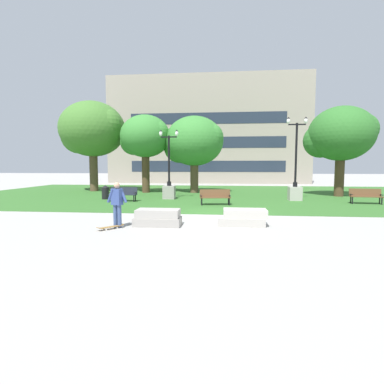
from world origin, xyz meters
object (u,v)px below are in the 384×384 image
object	(u,v)px
person_skateboarder	(117,202)
park_bench_far_left	(123,193)
lamp_post_center	(295,184)
concrete_block_left	(243,218)
lamp_post_right	(169,185)
skateboard	(110,227)
park_bench_near_left	(215,196)
park_bench_near_right	(366,195)
trash_bin	(105,192)
concrete_block_center	(158,218)

from	to	relation	value
person_skateboarder	park_bench_far_left	bearing A→B (deg)	107.13
park_bench_far_left	lamp_post_center	distance (m)	11.29
person_skateboarder	lamp_post_center	size ratio (longest dim) A/B	0.31
park_bench_far_left	lamp_post_center	bearing A→B (deg)	8.09
concrete_block_left	lamp_post_right	xyz separation A→B (m)	(-4.45, 8.73, 0.68)
skateboard	park_bench_near_left	bearing A→B (deg)	62.45
park_bench_far_left	lamp_post_right	world-z (taller)	lamp_post_right
lamp_post_right	park_bench_far_left	bearing A→B (deg)	-147.96
person_skateboarder	park_bench_near_right	distance (m)	14.95
trash_bin	skateboard	bearing A→B (deg)	-67.24
concrete_block_left	park_bench_far_left	distance (m)	10.04
person_skateboarder	park_bench_far_left	xyz separation A→B (m)	(-2.44, 7.91, -0.43)
skateboard	lamp_post_center	size ratio (longest dim) A/B	0.16
concrete_block_center	concrete_block_left	bearing A→B (deg)	6.45
concrete_block_left	park_bench_far_left	bearing A→B (deg)	135.49
park_bench_near_right	lamp_post_center	bearing A→B (deg)	160.09
person_skateboarder	lamp_post_center	bearing A→B (deg)	47.41
lamp_post_center	skateboard	bearing A→B (deg)	-132.13
person_skateboarder	lamp_post_center	world-z (taller)	lamp_post_center
park_bench_near_right	lamp_post_center	xyz separation A→B (m)	(-3.83, 1.39, 0.58)
concrete_block_center	lamp_post_center	world-z (taller)	lamp_post_center
skateboard	park_bench_near_right	distance (m)	15.26
person_skateboarder	concrete_block_center	bearing A→B (deg)	19.03
skateboard	trash_bin	distance (m)	10.05
skateboard	park_bench_near_right	bearing A→B (deg)	33.57
lamp_post_right	skateboard	bearing A→B (deg)	-92.48
concrete_block_center	concrete_block_left	xyz separation A→B (m)	(3.28, 0.37, 0.00)
trash_bin	person_skateboarder	bearing A→B (deg)	-65.65
park_bench_near_right	trash_bin	xyz separation A→B (m)	(-16.59, 0.82, -0.04)
lamp_post_center	park_bench_near_right	bearing A→B (deg)	-19.91
lamp_post_right	trash_bin	distance (m)	4.39
park_bench_near_right	park_bench_far_left	world-z (taller)	same
concrete_block_center	person_skateboarder	distance (m)	1.66
person_skateboarder	park_bench_near_right	world-z (taller)	person_skateboarder
park_bench_near_left	lamp_post_right	bearing A→B (deg)	138.46
skateboard	lamp_post_right	bearing A→B (deg)	87.52
park_bench_near_left	trash_bin	distance (m)	7.88
park_bench_far_left	lamp_post_right	distance (m)	3.23
park_bench_near_right	trash_bin	distance (m)	16.62
trash_bin	concrete_block_left	bearing A→B (deg)	-42.61
lamp_post_right	concrete_block_center	bearing A→B (deg)	-82.69
skateboard	park_bench_far_left	xyz separation A→B (m)	(-2.28, 8.23, 0.45)
lamp_post_center	park_bench_near_left	bearing A→B (deg)	-151.99
concrete_block_left	skateboard	size ratio (longest dim) A/B	2.10
concrete_block_left	park_bench_near_left	xyz separation A→B (m)	(-1.20, 5.86, 0.23)
concrete_block_left	park_bench_near_left	world-z (taller)	park_bench_near_left
park_bench_far_left	skateboard	bearing A→B (deg)	-74.53
lamp_post_right	park_bench_near_right	bearing A→B (deg)	-6.93
concrete_block_left	lamp_post_right	size ratio (longest dim) A/B	0.40
concrete_block_center	lamp_post_center	xyz separation A→B (m)	(7.29, 9.00, 0.81)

